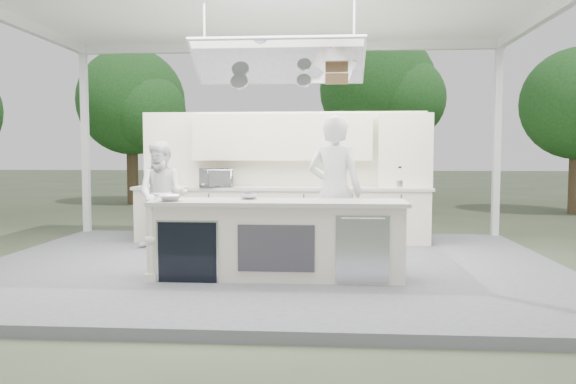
# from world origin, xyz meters

# --- Properties ---
(ground) EXTENTS (90.00, 90.00, 0.00)m
(ground) POSITION_xyz_m (0.00, 0.00, 0.00)
(ground) COLOR #4A5339
(ground) RESTS_ON ground
(stage_deck) EXTENTS (8.00, 6.00, 0.12)m
(stage_deck) POSITION_xyz_m (0.00, 0.00, 0.06)
(stage_deck) COLOR slate
(stage_deck) RESTS_ON ground
(tent) EXTENTS (8.20, 6.20, 3.86)m
(tent) POSITION_xyz_m (0.00, -0.01, 3.71)
(tent) COLOR white
(tent) RESTS_ON ground
(demo_island) EXTENTS (3.10, 0.79, 0.95)m
(demo_island) POSITION_xyz_m (0.18, -0.91, 0.60)
(demo_island) COLOR #F3EBCE
(demo_island) RESTS_ON stage_deck
(back_counter) EXTENTS (5.08, 0.72, 0.95)m
(back_counter) POSITION_xyz_m (0.00, 1.90, 0.60)
(back_counter) COLOR #F3EBCE
(back_counter) RESTS_ON stage_deck
(back_wall_unit) EXTENTS (5.05, 0.48, 2.25)m
(back_wall_unit) POSITION_xyz_m (0.44, 2.11, 1.57)
(back_wall_unit) COLOR #F3EBCE
(back_wall_unit) RESTS_ON stage_deck
(tree_cluster) EXTENTS (19.55, 9.40, 5.85)m
(tree_cluster) POSITION_xyz_m (-0.16, 9.77, 3.29)
(tree_cluster) COLOR brown
(tree_cluster) RESTS_ON ground
(head_chef) EXTENTS (0.85, 0.69, 2.03)m
(head_chef) POSITION_xyz_m (0.89, -0.24, 1.13)
(head_chef) COLOR white
(head_chef) RESTS_ON stage_deck
(sous_chef) EXTENTS (0.85, 0.67, 1.72)m
(sous_chef) POSITION_xyz_m (-1.84, 1.09, 0.98)
(sous_chef) COLOR white
(sous_chef) RESTS_ON stage_deck
(toaster_oven) EXTENTS (0.64, 0.51, 0.31)m
(toaster_oven) POSITION_xyz_m (-1.11, 1.71, 1.23)
(toaster_oven) COLOR silver
(toaster_oven) RESTS_ON back_counter
(bowl_large) EXTENTS (0.38, 0.38, 0.07)m
(bowl_large) POSITION_xyz_m (-1.10, -1.07, 1.11)
(bowl_large) COLOR silver
(bowl_large) RESTS_ON demo_island
(bowl_small) EXTENTS (0.32, 0.32, 0.08)m
(bowl_small) POSITION_xyz_m (-0.19, -0.71, 1.11)
(bowl_small) COLOR #B8BBBF
(bowl_small) RESTS_ON demo_island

